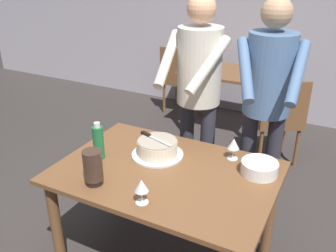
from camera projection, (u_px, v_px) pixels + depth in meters
back_wall at (281, 10)px, 4.38m from camera, size 10.00×0.12×2.70m
main_dining_table at (166, 187)px, 2.29m from camera, size 1.32×0.92×0.75m
cake_on_platter at (157, 148)px, 2.39m from camera, size 0.34×0.34×0.11m
cake_knife at (150, 136)px, 2.41m from camera, size 0.26×0.11×0.02m
plate_stack at (259, 168)px, 2.19m from camera, size 0.22×0.22×0.08m
wine_glass_near at (142, 186)px, 1.91m from camera, size 0.08×0.08×0.14m
wine_glass_far at (234, 144)px, 2.33m from camera, size 0.08×0.08×0.14m
water_bottle at (98, 142)px, 2.33m from camera, size 0.07×0.07×0.25m
hurricane_lamp at (93, 167)px, 2.07m from camera, size 0.11×0.11×0.21m
person_cutting_cake at (198, 86)px, 2.68m from camera, size 0.47×0.56×1.72m
person_standing_beside at (267, 96)px, 2.50m from camera, size 0.47×0.58×1.72m
background_table at (227, 84)px, 4.30m from camera, size 1.00×0.70×0.74m
background_chair_0 at (180, 77)px, 4.82m from camera, size 0.45×0.45×0.90m
background_chair_1 at (279, 118)px, 3.62m from camera, size 0.60×0.60×0.90m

